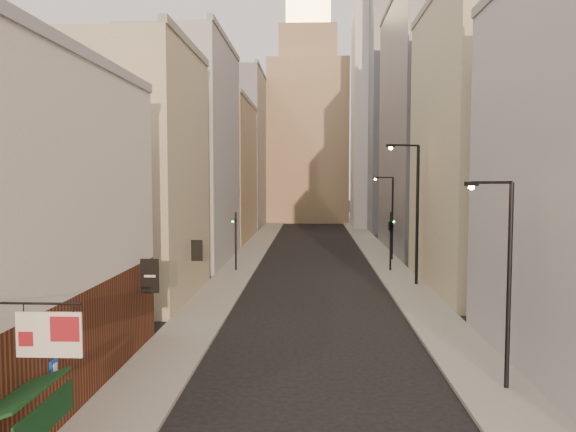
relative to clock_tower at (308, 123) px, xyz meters
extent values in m
cube|color=gray|center=(-5.50, -37.00, -17.56)|extent=(3.00, 140.00, 0.15)
cube|color=gray|center=(7.50, -37.00, -17.56)|extent=(3.00, 140.00, 0.15)
cube|color=#5E2F1A|center=(-10.00, -83.00, -15.63)|extent=(6.00, 16.00, 4.00)
cube|color=#A4A4AB|center=(-7.20, -83.00, -5.53)|extent=(0.60, 16.00, 0.40)
cylinder|color=black|center=(-5.90, -89.00, -12.73)|extent=(2.40, 0.06, 0.06)
cube|color=beige|center=(-5.50, -89.00, -13.48)|extent=(1.60, 0.06, 1.10)
cube|color=maroon|center=(-5.10, -89.00, -13.33)|extent=(0.70, 0.10, 0.60)
cube|color=maroon|center=(-6.05, -89.00, -13.58)|extent=(0.35, 0.10, 0.35)
cube|color=black|center=(-6.35, -88.80, -15.08)|extent=(1.25, 3.00, 0.52)
cube|color=black|center=(-5.75, -88.80, -15.58)|extent=(0.06, 3.00, 0.80)
cube|color=blue|center=(-6.95, -85.80, -15.43)|extent=(0.08, 0.40, 0.50)
cube|color=black|center=(-6.30, -78.00, -14.03)|extent=(0.80, 0.08, 1.50)
cube|color=black|center=(-6.30, -68.00, -14.23)|extent=(0.70, 0.08, 1.30)
cube|color=tan|center=(-11.00, -66.00, -9.63)|extent=(8.00, 12.00, 16.00)
cube|color=#A4A4AB|center=(-11.00, -50.00, -7.63)|extent=(8.00, 16.00, 20.00)
cube|color=#9A8160|center=(-11.00, -32.00, -9.13)|extent=(8.00, 18.00, 17.00)
cube|color=gray|center=(-11.00, -12.00, -5.63)|extent=(8.00, 20.00, 24.00)
cube|color=tan|center=(13.00, -62.00, -7.63)|extent=(8.00, 16.00, 20.00)
cube|color=gray|center=(13.00, -42.00, -4.63)|extent=(8.00, 20.00, 26.00)
cube|color=gray|center=(19.00, -14.00, 7.37)|extent=(20.00, 22.00, 50.00)
cube|color=#9A8160|center=(0.00, 0.00, -3.63)|extent=(14.00, 14.00, 28.00)
cube|color=#9A8160|center=(0.00, 0.00, 13.37)|extent=(10.00, 10.00, 6.00)
cylinder|color=#FFCC72|center=(0.00, 0.00, 18.87)|extent=(8.00, 8.00, 5.00)
cube|color=silver|center=(11.00, -14.00, -0.63)|extent=(8.00, 8.00, 34.00)
cylinder|color=black|center=(7.92, -81.35, -13.78)|extent=(0.17, 0.17, 7.70)
cylinder|color=black|center=(7.12, -81.65, -9.93)|extent=(1.64, 0.70, 0.10)
cube|color=black|center=(6.32, -81.95, -9.98)|extent=(0.51, 0.34, 0.15)
sphere|color=#FF9B3F|center=(6.32, -81.95, -10.09)|extent=(0.21, 0.21, 0.21)
cylinder|color=black|center=(8.33, -61.26, -12.57)|extent=(0.23, 0.23, 10.13)
cylinder|color=black|center=(7.28, -61.69, -7.50)|extent=(2.13, 0.98, 0.14)
cube|color=black|center=(6.24, -62.12, -7.56)|extent=(0.67, 0.46, 0.20)
sphere|color=#FF9B3F|center=(6.24, -62.12, -7.70)|extent=(0.27, 0.27, 0.27)
cylinder|color=black|center=(8.31, -48.96, -13.70)|extent=(0.17, 0.17, 7.86)
cylinder|color=black|center=(7.47, -49.21, -9.78)|extent=(1.70, 0.60, 0.10)
cube|color=black|center=(6.63, -49.46, -9.82)|extent=(0.51, 0.32, 0.16)
sphere|color=#FF9B3F|center=(6.63, -49.46, -9.93)|extent=(0.21, 0.21, 0.21)
cylinder|color=black|center=(-5.57, -55.75, -15.13)|extent=(0.16, 0.16, 5.00)
imported|color=black|center=(-5.57, -55.75, -13.43)|extent=(0.57, 0.57, 1.34)
sphere|color=#19E533|center=(-5.82, -55.75, -13.43)|extent=(0.16, 0.16, 0.16)
cylinder|color=black|center=(7.29, -55.27, -15.13)|extent=(0.16, 0.16, 5.00)
imported|color=black|center=(7.29, -55.27, -13.43)|extent=(0.81, 0.81, 1.58)
sphere|color=#19E533|center=(7.54, -55.27, -13.43)|extent=(0.16, 0.16, 0.16)
camera|label=1|loc=(0.74, -101.84, -9.74)|focal=35.00mm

